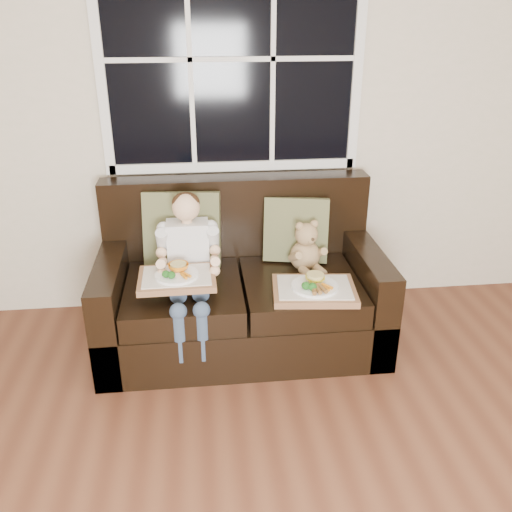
{
  "coord_description": "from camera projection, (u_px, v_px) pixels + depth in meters",
  "views": [
    {
      "loc": [
        -0.54,
        -0.97,
        1.92
      ],
      "look_at": [
        -0.22,
        1.85,
        0.63
      ],
      "focal_mm": 38.0,
      "sensor_mm": 36.0,
      "label": 1
    }
  ],
  "objects": [
    {
      "name": "room_walls",
      "position": [
        473.0,
        193.0,
        1.07
      ],
      "size": [
        4.52,
        5.02,
        2.71
      ],
      "color": "beige",
      "rests_on": "ground"
    },
    {
      "name": "window_back",
      "position": [
        232.0,
        59.0,
        3.26
      ],
      "size": [
        1.62,
        0.04,
        1.37
      ],
      "color": "black",
      "rests_on": "room_walls"
    },
    {
      "name": "loveseat",
      "position": [
        241.0,
        292.0,
        3.39
      ],
      "size": [
        1.7,
        0.92,
        0.96
      ],
      "color": "black",
      "rests_on": "ground"
    },
    {
      "name": "pillow_left",
      "position": [
        182.0,
        230.0,
        3.34
      ],
      "size": [
        0.49,
        0.26,
        0.48
      ],
      "rotation": [
        -0.21,
        0.0,
        -0.11
      ],
      "color": "brown",
      "rests_on": "loveseat"
    },
    {
      "name": "pillow_right",
      "position": [
        296.0,
        230.0,
        3.43
      ],
      "size": [
        0.43,
        0.27,
        0.42
      ],
      "rotation": [
        -0.21,
        0.0,
        -0.22
      ],
      "color": "brown",
      "rests_on": "loveseat"
    },
    {
      "name": "child",
      "position": [
        188.0,
        255.0,
        3.12
      ],
      "size": [
        0.36,
        0.59,
        0.8
      ],
      "color": "silver",
      "rests_on": "loveseat"
    },
    {
      "name": "teddy_bear",
      "position": [
        306.0,
        250.0,
        3.31
      ],
      "size": [
        0.22,
        0.27,
        0.33
      ],
      "rotation": [
        0.0,
        0.0,
        0.27
      ],
      "color": "tan",
      "rests_on": "loveseat"
    },
    {
      "name": "tray_left",
      "position": [
        177.0,
        277.0,
        2.99
      ],
      "size": [
        0.43,
        0.33,
        0.1
      ],
      "rotation": [
        0.0,
        0.0,
        0.02
      ],
      "color": "#8D6340",
      "rests_on": "child"
    },
    {
      "name": "tray_right",
      "position": [
        314.0,
        289.0,
        3.06
      ],
      "size": [
        0.5,
        0.4,
        0.11
      ],
      "rotation": [
        0.0,
        0.0,
        -0.11
      ],
      "color": "#8D6340",
      "rests_on": "loveseat"
    }
  ]
}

